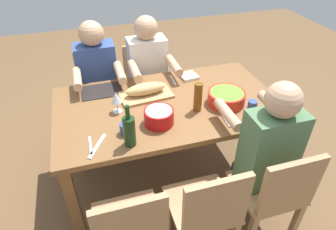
% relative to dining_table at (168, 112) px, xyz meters
% --- Properties ---
extents(ground_plane, '(8.00, 8.00, 0.00)m').
position_rel_dining_table_xyz_m(ground_plane, '(0.00, 0.00, -0.65)').
color(ground_plane, brown).
extents(dining_table, '(1.68, 0.96, 0.74)m').
position_rel_dining_table_xyz_m(dining_table, '(0.00, 0.00, 0.00)').
color(dining_table, brown).
rests_on(dining_table, ground_plane).
extents(chair_near_right, '(0.40, 0.40, 0.85)m').
position_rel_dining_table_xyz_m(chair_near_right, '(0.46, -0.80, -0.17)').
color(chair_near_right, '#A87F56').
rests_on(chair_near_right, ground_plane).
extents(diner_near_right, '(0.41, 0.53, 1.20)m').
position_rel_dining_table_xyz_m(diner_near_right, '(0.46, -0.62, 0.04)').
color(diner_near_right, '#2D2D38').
rests_on(diner_near_right, ground_plane).
extents(chair_near_center, '(0.40, 0.40, 0.85)m').
position_rel_dining_table_xyz_m(chair_near_center, '(0.00, -0.80, -0.17)').
color(chair_near_center, '#A87F56').
rests_on(chair_near_center, ground_plane).
extents(diner_near_center, '(0.41, 0.53, 1.20)m').
position_rel_dining_table_xyz_m(diner_near_center, '(0.00, -0.62, 0.04)').
color(diner_near_center, '#2D2D38').
rests_on(diner_near_center, ground_plane).
extents(chair_far_center, '(0.40, 0.40, 0.85)m').
position_rel_dining_table_xyz_m(chair_far_center, '(0.00, 0.80, -0.17)').
color(chair_far_center, '#A87F56').
rests_on(chair_far_center, ground_plane).
extents(chair_far_left, '(0.40, 0.40, 0.85)m').
position_rel_dining_table_xyz_m(chair_far_left, '(-0.46, 0.80, -0.17)').
color(chair_far_left, '#A87F56').
rests_on(chair_far_left, ground_plane).
extents(diner_far_left, '(0.41, 0.53, 1.20)m').
position_rel_dining_table_xyz_m(diner_far_left, '(-0.46, 0.62, 0.04)').
color(diner_far_left, '#2D2D38').
rests_on(diner_far_left, ground_plane).
extents(serving_bowl_pasta, '(0.20, 0.20, 0.11)m').
position_rel_dining_table_xyz_m(serving_bowl_pasta, '(0.13, 0.22, 0.15)').
color(serving_bowl_pasta, red).
rests_on(serving_bowl_pasta, dining_table).
extents(serving_bowl_salad, '(0.28, 0.28, 0.10)m').
position_rel_dining_table_xyz_m(serving_bowl_salad, '(-0.42, 0.12, 0.14)').
color(serving_bowl_salad, red).
rests_on(serving_bowl_salad, dining_table).
extents(cutting_board, '(0.42, 0.26, 0.02)m').
position_rel_dining_table_xyz_m(cutting_board, '(0.14, -0.15, 0.10)').
color(cutting_board, tan).
rests_on(cutting_board, dining_table).
extents(bread_loaf, '(0.33, 0.14, 0.09)m').
position_rel_dining_table_xyz_m(bread_loaf, '(0.14, -0.15, 0.15)').
color(bread_loaf, tan).
rests_on(bread_loaf, cutting_board).
extents(wine_bottle, '(0.08, 0.08, 0.29)m').
position_rel_dining_table_xyz_m(wine_bottle, '(0.36, 0.37, 0.19)').
color(wine_bottle, '#193819').
rests_on(wine_bottle, dining_table).
extents(beer_bottle, '(0.06, 0.06, 0.22)m').
position_rel_dining_table_xyz_m(beer_bottle, '(-0.18, 0.15, 0.20)').
color(beer_bottle, brown).
rests_on(beer_bottle, dining_table).
extents(wine_glass, '(0.08, 0.08, 0.17)m').
position_rel_dining_table_xyz_m(wine_glass, '(0.38, 0.00, 0.20)').
color(wine_glass, silver).
rests_on(wine_glass, dining_table).
extents(placemat_near_right, '(0.32, 0.23, 0.01)m').
position_rel_dining_table_xyz_m(placemat_near_right, '(0.46, -0.32, 0.09)').
color(placemat_near_right, black).
rests_on(placemat_near_right, dining_table).
extents(fork_near_center, '(0.02, 0.17, 0.01)m').
position_rel_dining_table_xyz_m(fork_near_center, '(-0.14, -0.32, 0.09)').
color(fork_near_center, silver).
rests_on(fork_near_center, dining_table).
extents(cup_far_right, '(0.08, 0.08, 0.08)m').
position_rel_dining_table_xyz_m(cup_far_right, '(0.36, 0.26, 0.12)').
color(cup_far_right, '#334C8C').
rests_on(cup_far_right, dining_table).
extents(fork_far_right, '(0.02, 0.17, 0.01)m').
position_rel_dining_table_xyz_m(fork_far_right, '(0.60, 0.32, 0.09)').
color(fork_far_right, silver).
rests_on(fork_far_right, dining_table).
extents(cup_far_left, '(0.06, 0.06, 0.09)m').
position_rel_dining_table_xyz_m(cup_far_left, '(-0.55, 0.28, 0.13)').
color(cup_far_left, '#334C8C').
rests_on(cup_far_left, dining_table).
extents(fork_far_left, '(0.02, 0.17, 0.01)m').
position_rel_dining_table_xyz_m(fork_far_left, '(-0.32, 0.32, 0.09)').
color(fork_far_left, silver).
rests_on(fork_far_left, dining_table).
extents(carving_knife, '(0.14, 0.21, 0.01)m').
position_rel_dining_table_xyz_m(carving_knife, '(0.56, 0.34, 0.09)').
color(carving_knife, silver).
rests_on(carving_knife, dining_table).
extents(napkin_stack, '(0.16, 0.16, 0.02)m').
position_rel_dining_table_xyz_m(napkin_stack, '(-0.29, -0.33, 0.10)').
color(napkin_stack, white).
rests_on(napkin_stack, dining_table).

